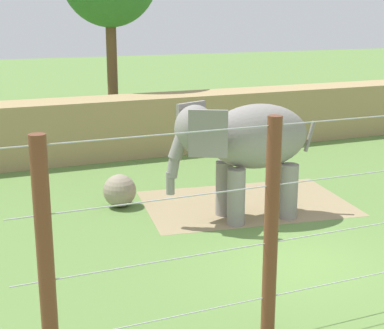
# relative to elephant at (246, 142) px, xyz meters

# --- Properties ---
(ground_plane) EXTENTS (120.00, 120.00, 0.00)m
(ground_plane) POSITION_rel_elephant_xyz_m (-0.23, -2.96, -2.01)
(ground_plane) COLOR #5B7F3D
(dirt_patch) EXTENTS (6.12, 4.48, 0.01)m
(dirt_patch) POSITION_rel_elephant_xyz_m (0.59, 1.03, -2.01)
(dirt_patch) COLOR #937F5B
(dirt_patch) RESTS_ON ground
(embankment_wall) EXTENTS (36.00, 1.80, 2.17)m
(embankment_wall) POSITION_rel_elephant_xyz_m (-0.23, 7.92, -0.93)
(embankment_wall) COLOR tan
(embankment_wall) RESTS_ON ground
(elephant) EXTENTS (4.10, 1.77, 3.04)m
(elephant) POSITION_rel_elephant_xyz_m (0.00, 0.00, 0.00)
(elephant) COLOR gray
(elephant) RESTS_ON ground
(enrichment_ball) EXTENTS (0.91, 0.91, 0.91)m
(enrichment_ball) POSITION_rel_elephant_xyz_m (-2.75, 2.15, -1.56)
(enrichment_ball) COLOR gray
(enrichment_ball) RESTS_ON ground
(cable_fence) EXTENTS (12.29, 0.23, 3.69)m
(cable_fence) POSITION_rel_elephant_xyz_m (-0.25, -5.20, -0.16)
(cable_fence) COLOR brown
(cable_fence) RESTS_ON ground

